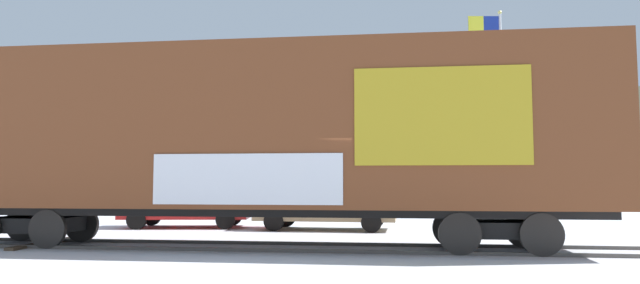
% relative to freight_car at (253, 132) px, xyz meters
% --- Properties ---
extents(ground_plane, '(260.00, 260.00, 0.00)m').
position_rel_freight_car_xyz_m(ground_plane, '(1.34, 0.00, -2.79)').
color(ground_plane, silver).
extents(track, '(59.96, 6.11, 0.08)m').
position_rel_freight_car_xyz_m(track, '(1.70, 0.12, -2.75)').
color(track, '#4C4742').
rests_on(track, ground_plane).
extents(freight_car, '(16.66, 3.93, 4.98)m').
position_rel_freight_car_xyz_m(freight_car, '(0.00, 0.00, 0.00)').
color(freight_car, brown).
rests_on(freight_car, ground_plane).
extents(flagpole, '(1.53, 0.40, 9.45)m').
position_rel_freight_car_xyz_m(flagpole, '(7.35, 12.76, 3.10)').
color(flagpole, silver).
rests_on(flagpole, ground_plane).
extents(hillside, '(152.38, 33.08, 18.27)m').
position_rel_freight_car_xyz_m(hillside, '(1.29, 74.99, 3.88)').
color(hillside, slate).
rests_on(hillside, ground_plane).
extents(parked_car_red, '(4.63, 2.67, 1.79)m').
position_rel_freight_car_xyz_m(parked_car_red, '(-4.13, 5.21, -1.88)').
color(parked_car_red, '#B21E1E').
rests_on(parked_car_red, ground_plane).
extents(parked_car_tan, '(4.66, 2.07, 1.54)m').
position_rel_freight_car_xyz_m(parked_car_tan, '(0.76, 5.26, -2.01)').
color(parked_car_tan, '#9E8966').
rests_on(parked_car_tan, ground_plane).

